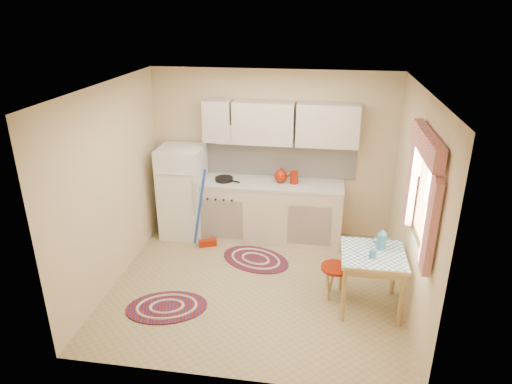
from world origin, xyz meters
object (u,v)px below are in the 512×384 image
(table, at_px, (370,281))
(stool, at_px, (334,281))
(fridge, at_px, (183,192))
(base_cabinets, at_px, (266,211))

(table, bearing_deg, stool, 159.15)
(fridge, relative_size, table, 1.94)
(fridge, height_order, stool, fridge)
(fridge, xyz_separation_m, table, (2.69, -1.49, -0.34))
(base_cabinets, height_order, table, base_cabinets)
(fridge, bearing_deg, base_cabinets, 2.28)
(base_cabinets, bearing_deg, fridge, -177.72)
(fridge, distance_m, table, 3.10)
(table, xyz_separation_m, stool, (-0.40, 0.15, -0.15))
(stool, bearing_deg, fridge, 149.73)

